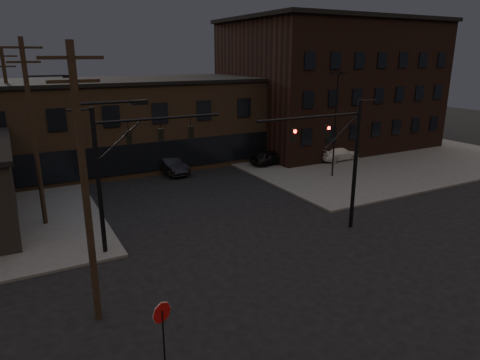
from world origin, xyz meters
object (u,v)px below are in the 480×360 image
traffic_signal_near (342,153)px  stop_sign (162,320)px  parked_car_lot_b (338,153)px  traffic_signal_far (122,162)px  parked_car_lot_a (270,157)px  car_crossing (170,165)px

traffic_signal_near → stop_sign: traffic_signal_near is taller
parked_car_lot_b → traffic_signal_far: bearing=109.6°
parked_car_lot_a → stop_sign: bearing=134.4°
parked_car_lot_a → car_crossing: bearing=72.4°
car_crossing → traffic_signal_far: bearing=-123.9°
stop_sign → parked_car_lot_a: (18.40, 22.16, -0.98)m
stop_sign → traffic_signal_near: bearing=25.9°
parked_car_lot_b → traffic_signal_near: bearing=135.2°
traffic_signal_far → parked_car_lot_b: size_ratio=1.69×
traffic_signal_far → parked_car_lot_b: 26.63m
stop_sign → parked_car_lot_a: stop_sign is taller
traffic_signal_near → stop_sign: 15.17m
traffic_signal_far → stop_sign: traffic_signal_far is taller
traffic_signal_far → stop_sign: (-1.28, -9.99, -3.17)m
stop_sign → car_crossing: size_ratio=0.51×
traffic_signal_near → traffic_signal_far: size_ratio=1.00×
car_crossing → parked_car_lot_b: bearing=-19.0°
traffic_signal_near → traffic_signal_far: (-12.07, 3.50, 0.08)m
parked_car_lot_a → parked_car_lot_b: parked_car_lot_a is taller
parked_car_lot_b → parked_car_lot_a: bearing=72.0°
parked_car_lot_b → car_crossing: bearing=73.5°
traffic_signal_near → parked_car_lot_b: 18.85m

